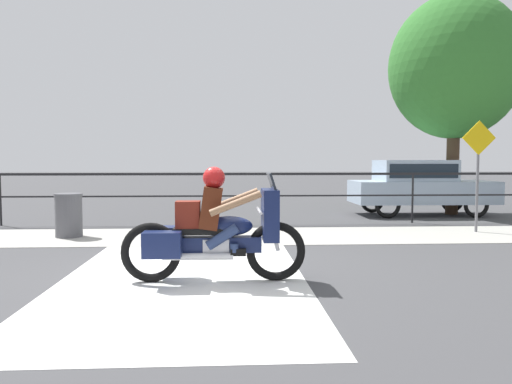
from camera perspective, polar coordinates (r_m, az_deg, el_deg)
name	(u,v)px	position (r m, az deg, el deg)	size (l,w,h in m)	color
ground_plane	(198,273)	(7.17, -6.69, -9.21)	(120.00, 120.00, 0.00)	#424244
sidewalk_band	(208,236)	(10.51, -5.53, -5.05)	(44.00, 2.40, 0.01)	#A8A59E
crosswalk_band	(185,276)	(6.99, -8.15, -9.53)	(3.24, 6.00, 0.01)	silver
fence_railing	(211,184)	(12.40, -5.17, 0.93)	(36.00, 0.05, 1.28)	black
motorcycle	(215,230)	(6.56, -4.68, -4.39)	(2.42, 0.76, 1.51)	black
parked_car	(419,184)	(15.15, 18.14, 0.91)	(4.01, 1.62, 1.59)	#9EB2C6
trash_bin	(69,215)	(11.00, -20.62, -2.50)	(0.57, 0.57, 0.91)	#515156
street_sign	(478,162)	(11.98, 24.04, 3.17)	(0.75, 0.06, 2.45)	slate
tree_behind_sign	(455,67)	(15.96, 21.80, 13.08)	(3.77, 3.77, 6.37)	#473323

